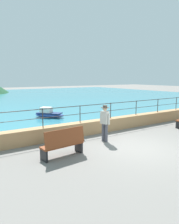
% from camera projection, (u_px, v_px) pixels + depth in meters
% --- Properties ---
extents(ground_plane, '(120.00, 120.00, 0.00)m').
position_uv_depth(ground_plane, '(138.00, 148.00, 9.30)').
color(ground_plane, slate).
extents(promenade_wall, '(20.00, 0.56, 0.70)m').
position_uv_depth(promenade_wall, '(96.00, 126.00, 11.88)').
color(promenade_wall, tan).
rests_on(promenade_wall, ground).
extents(railing, '(18.44, 0.04, 0.90)m').
position_uv_depth(railing, '(96.00, 109.00, 11.73)').
color(railing, '#383330').
rests_on(railing, promenade_wall).
extents(lake_water, '(64.00, 44.32, 0.06)m').
position_uv_depth(lake_water, '(4.00, 99.00, 30.58)').
color(lake_water, teal).
rests_on(lake_water, ground).
extents(bench_main, '(1.75, 0.72, 1.13)m').
position_uv_depth(bench_main, '(63.00, 143.00, 8.21)').
color(bench_main, brown).
rests_on(bench_main, ground).
extents(person_walking, '(0.38, 0.56, 1.75)m').
position_uv_depth(person_walking, '(105.00, 121.00, 10.16)').
color(person_walking, '#4C4C56').
rests_on(person_walking, ground).
extents(bollard, '(0.24, 0.24, 0.58)m').
position_uv_depth(bollard, '(48.00, 139.00, 9.63)').
color(bollard, '#4C4C51').
rests_on(bollard, ground).
extents(boat_5, '(2.17, 2.34, 0.76)m').
position_uv_depth(boat_5, '(49.00, 114.00, 16.10)').
color(boat_5, '#2D4C9E').
rests_on(boat_5, lake_water).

